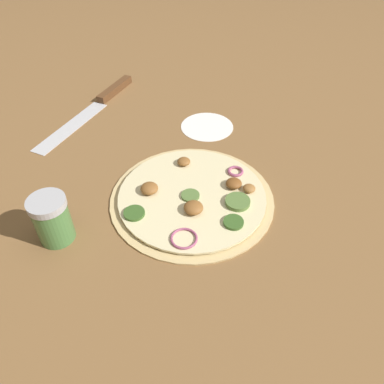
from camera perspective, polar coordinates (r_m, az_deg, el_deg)
The scene contains 5 objects.
ground_plane at distance 0.67m, azimuth -0.00°, elevation -1.03°, with size 3.00×3.00×0.00m, color brown.
pizza at distance 0.67m, azimuth 0.13°, elevation -0.72°, with size 0.29×0.29×0.03m.
knife at distance 0.98m, azimuth -13.49°, elevation 13.51°, with size 0.07×0.35×0.02m.
spice_jar at distance 0.62m, azimuth -20.54°, elevation -3.91°, with size 0.06×0.06×0.08m.
flour_patch at distance 0.86m, azimuth 2.31°, elevation 9.96°, with size 0.12×0.12×0.00m.
Camera 1 is at (-0.26, 0.41, 0.47)m, focal length 35.00 mm.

